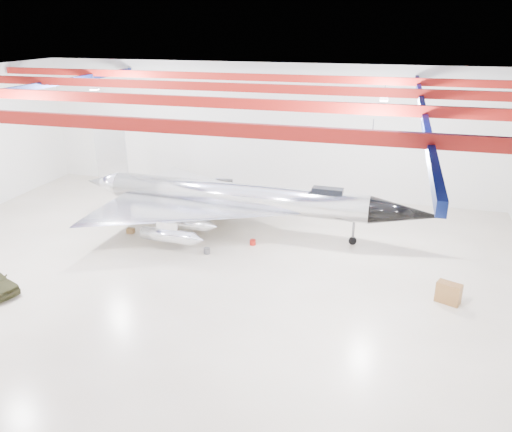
% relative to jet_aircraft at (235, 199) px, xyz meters
% --- Properties ---
extents(floor, '(40.00, 40.00, 0.00)m').
position_rel_jet_aircraft_xyz_m(floor, '(-0.39, -5.84, -2.33)').
color(floor, '#B7AA91').
rests_on(floor, ground).
extents(wall_back, '(40.00, 0.00, 40.00)m').
position_rel_jet_aircraft_xyz_m(wall_back, '(-0.39, 9.16, 3.17)').
color(wall_back, silver).
rests_on(wall_back, floor).
extents(ceiling, '(40.00, 40.00, 0.00)m').
position_rel_jet_aircraft_xyz_m(ceiling, '(-0.39, -5.84, 8.67)').
color(ceiling, '#0A0F38').
rests_on(ceiling, wall_back).
extents(ceiling_structure, '(39.50, 29.50, 1.08)m').
position_rel_jet_aircraft_xyz_m(ceiling_structure, '(-0.39, -5.84, 7.99)').
color(ceiling_structure, maroon).
rests_on(ceiling_structure, ceiling).
extents(jet_aircraft, '(26.03, 15.28, 7.10)m').
position_rel_jet_aircraft_xyz_m(jet_aircraft, '(0.00, 0.00, 0.00)').
color(jet_aircraft, silver).
rests_on(jet_aircraft, floor).
extents(desk, '(1.39, 1.05, 1.15)m').
position_rel_jet_aircraft_xyz_m(desk, '(14.02, -6.47, -1.76)').
color(desk, brown).
rests_on(desk, floor).
extents(crate_ply, '(0.56, 0.47, 0.35)m').
position_rel_jet_aircraft_xyz_m(crate_ply, '(-6.97, -2.56, -2.15)').
color(crate_ply, olive).
rests_on(crate_ply, floor).
extents(engine_drum, '(0.44, 0.44, 0.37)m').
position_rel_jet_aircraft_xyz_m(engine_drum, '(-0.54, -4.26, -2.14)').
color(engine_drum, '#59595B').
rests_on(engine_drum, floor).
extents(crate_small, '(0.36, 0.30, 0.23)m').
position_rel_jet_aircraft_xyz_m(crate_small, '(-7.18, -0.22, -2.21)').
color(crate_small, '#59595B').
rests_on(crate_small, floor).
extents(tool_chest, '(0.50, 0.50, 0.36)m').
position_rel_jet_aircraft_xyz_m(tool_chest, '(1.95, -2.14, -2.15)').
color(tool_chest, '#A81710').
rests_on(tool_chest, floor).
extents(oil_barrel, '(0.67, 0.57, 0.41)m').
position_rel_jet_aircraft_xyz_m(oil_barrel, '(-2.56, -0.61, -2.12)').
color(oil_barrel, olive).
rests_on(oil_barrel, floor).
extents(spares_box, '(0.45, 0.45, 0.31)m').
position_rel_jet_aircraft_xyz_m(spares_box, '(-0.91, 4.36, -2.17)').
color(spares_box, '#59595B').
rests_on(spares_box, floor).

